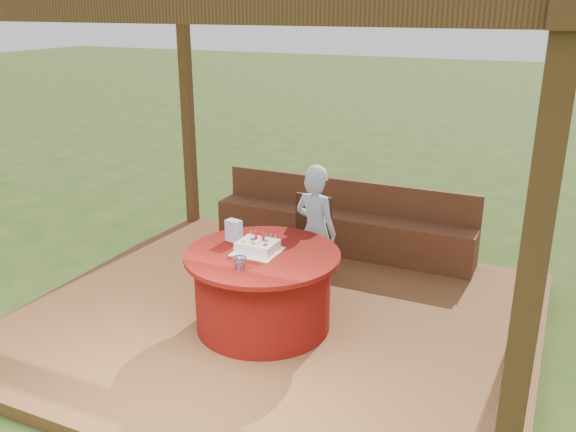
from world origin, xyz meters
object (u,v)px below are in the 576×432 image
(elderly_woman, at_px, (315,228))
(drinking_glass, at_px, (240,263))
(birthday_cake, at_px, (257,246))
(gift_bag, at_px, (234,231))
(chair, at_px, (309,234))
(table, at_px, (263,289))
(bench, at_px, (342,228))

(elderly_woman, bearing_deg, drinking_glass, -95.92)
(birthday_cake, height_order, gift_bag, gift_bag)
(chair, xyz_separation_m, drinking_glass, (0.05, -1.53, 0.29))
(chair, relative_size, birthday_cake, 2.31)
(gift_bag, bearing_deg, birthday_cake, -12.55)
(chair, height_order, drinking_glass, chair)
(elderly_woman, bearing_deg, gift_bag, -122.89)
(drinking_glass, bearing_deg, chair, 91.75)
(chair, distance_m, drinking_glass, 1.56)
(chair, bearing_deg, drinking_glass, -88.25)
(chair, xyz_separation_m, gift_bag, (-0.30, -1.01, 0.33))
(table, height_order, birthday_cake, birthday_cake)
(table, relative_size, elderly_woman, 1.05)
(chair, distance_m, elderly_woman, 0.37)
(chair, distance_m, gift_bag, 1.10)
(gift_bag, bearing_deg, drinking_glass, -44.32)
(gift_bag, relative_size, drinking_glass, 1.72)
(table, height_order, chair, chair)
(table, distance_m, birthday_cake, 0.40)
(bench, xyz_separation_m, gift_bag, (-0.38, -1.80, 0.53))
(elderly_woman, relative_size, birthday_cake, 3.46)
(elderly_woman, xyz_separation_m, gift_bag, (-0.48, -0.74, 0.15))
(bench, distance_m, gift_bag, 1.91)
(birthday_cake, height_order, drinking_glass, birthday_cake)
(elderly_woman, bearing_deg, birthday_cake, -100.90)
(bench, bearing_deg, drinking_glass, -90.74)
(table, xyz_separation_m, chair, (-0.05, 1.15, 0.11))
(chair, relative_size, gift_bag, 4.37)
(bench, bearing_deg, table, -90.65)
(elderly_woman, relative_size, gift_bag, 6.55)
(elderly_woman, bearing_deg, bench, 95.49)
(bench, distance_m, chair, 0.82)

